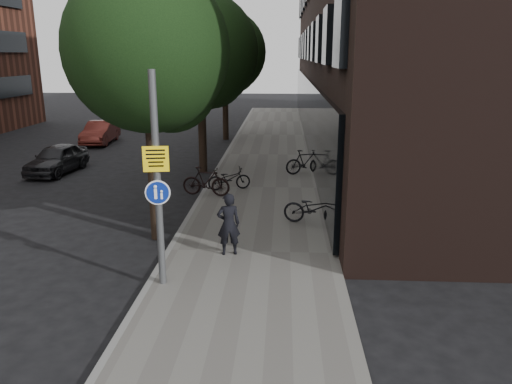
# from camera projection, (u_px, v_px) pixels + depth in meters

# --- Properties ---
(ground) EXTENTS (120.00, 120.00, 0.00)m
(ground) POSITION_uv_depth(u_px,v_px,m) (230.00, 319.00, 10.10)
(ground) COLOR black
(ground) RESTS_ON ground
(sidewalk) EXTENTS (4.50, 60.00, 0.12)m
(sidewalk) POSITION_uv_depth(u_px,v_px,m) (263.00, 188.00, 19.69)
(sidewalk) COLOR #615F5A
(sidewalk) RESTS_ON ground
(curb_edge) EXTENTS (0.15, 60.00, 0.13)m
(curb_edge) POSITION_uv_depth(u_px,v_px,m) (207.00, 188.00, 19.81)
(curb_edge) COLOR slate
(curb_edge) RESTS_ON ground
(street_tree_near) EXTENTS (4.40, 4.40, 7.50)m
(street_tree_near) POSITION_uv_depth(u_px,v_px,m) (152.00, 57.00, 13.34)
(street_tree_near) COLOR black
(street_tree_near) RESTS_ON ground
(street_tree_mid) EXTENTS (5.00, 5.00, 7.80)m
(street_tree_mid) POSITION_uv_depth(u_px,v_px,m) (202.00, 56.00, 21.51)
(street_tree_mid) COLOR black
(street_tree_mid) RESTS_ON ground
(street_tree_far) EXTENTS (5.00, 5.00, 7.80)m
(street_tree_far) POSITION_uv_depth(u_px,v_px,m) (226.00, 55.00, 30.17)
(street_tree_far) COLOR black
(street_tree_far) RESTS_ON ground
(signpost) EXTENTS (0.55, 0.16, 4.77)m
(signpost) POSITION_uv_depth(u_px,v_px,m) (157.00, 181.00, 10.80)
(signpost) COLOR #595B5E
(signpost) RESTS_ON sidewalk
(pedestrian) EXTENTS (0.68, 0.52, 1.65)m
(pedestrian) POSITION_uv_depth(u_px,v_px,m) (229.00, 224.00, 12.88)
(pedestrian) COLOR black
(pedestrian) RESTS_ON sidewalk
(parked_bike_facade_near) EXTENTS (2.00, 1.09, 1.00)m
(parked_bike_facade_near) POSITION_uv_depth(u_px,v_px,m) (314.00, 208.00, 15.28)
(parked_bike_facade_near) COLOR black
(parked_bike_facade_near) RESTS_ON sidewalk
(parked_bike_facade_far) EXTENTS (1.85, 1.00, 1.07)m
(parked_bike_facade_far) POSITION_uv_depth(u_px,v_px,m) (305.00, 162.00, 21.68)
(parked_bike_facade_far) COLOR black
(parked_bike_facade_far) RESTS_ON sidewalk
(parked_bike_curb_near) EXTENTS (1.75, 1.04, 0.87)m
(parked_bike_curb_near) POSITION_uv_depth(u_px,v_px,m) (229.00, 178.00, 19.22)
(parked_bike_curb_near) COLOR black
(parked_bike_curb_near) RESTS_ON sidewalk
(parked_bike_curb_far) EXTENTS (1.85, 0.76, 1.08)m
(parked_bike_curb_far) POSITION_uv_depth(u_px,v_px,m) (206.00, 181.00, 18.36)
(parked_bike_curb_far) COLOR black
(parked_bike_curb_far) RESTS_ON sidewalk
(parked_car_near) EXTENTS (1.85, 3.91, 1.29)m
(parked_car_near) POSITION_uv_depth(u_px,v_px,m) (57.00, 159.00, 22.39)
(parked_car_near) COLOR black
(parked_car_near) RESTS_ON ground
(parked_car_mid) EXTENTS (1.64, 4.09, 1.32)m
(parked_car_mid) POSITION_uv_depth(u_px,v_px,m) (100.00, 132.00, 29.83)
(parked_car_mid) COLOR maroon
(parked_car_mid) RESTS_ON ground
(parked_car_far) EXTENTS (2.24, 4.61, 1.29)m
(parked_car_far) POSITION_uv_depth(u_px,v_px,m) (140.00, 116.00, 37.81)
(parked_car_far) COLOR black
(parked_car_far) RESTS_ON ground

